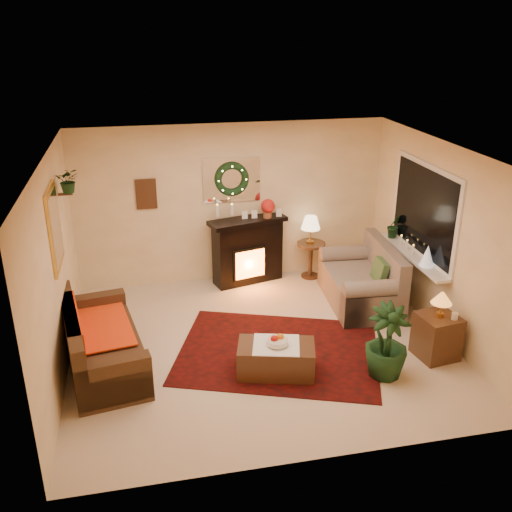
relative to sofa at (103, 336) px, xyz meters
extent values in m
plane|color=beige|center=(2.04, 0.08, -0.43)|extent=(5.00, 5.00, 0.00)
plane|color=white|center=(2.04, 0.08, 2.17)|extent=(5.00, 5.00, 0.00)
plane|color=#EFD88C|center=(2.04, 2.33, 0.87)|extent=(5.00, 5.00, 0.00)
plane|color=#EFD88C|center=(2.04, -2.17, 0.87)|extent=(5.00, 5.00, 0.00)
plane|color=#EFD88C|center=(-0.46, 0.08, 0.87)|extent=(4.50, 4.50, 0.00)
plane|color=#EFD88C|center=(4.54, 0.08, 0.87)|extent=(4.50, 4.50, 0.00)
cube|color=maroon|center=(2.22, -0.15, -0.42)|extent=(3.08, 2.70, 0.01)
cube|color=brown|center=(0.00, 0.00, 0.00)|extent=(1.15, 2.03, 0.83)
cube|color=red|center=(-0.04, 0.18, 0.02)|extent=(0.75, 1.22, 0.02)
cube|color=black|center=(2.26, 2.12, 0.12)|extent=(1.18, 0.63, 1.03)
sphere|color=red|center=(2.59, 2.09, 0.87)|extent=(0.23, 0.23, 0.23)
cylinder|color=beige|center=(1.77, 2.13, 0.83)|extent=(0.06, 0.06, 0.19)
cylinder|color=#ECE9CE|center=(2.01, 2.14, 0.83)|extent=(0.06, 0.06, 0.17)
cube|color=white|center=(2.04, 2.31, 1.27)|extent=(0.92, 0.02, 0.72)
torus|color=#194719|center=(2.04, 2.27, 1.29)|extent=(0.55, 0.11, 0.55)
cube|color=#381E11|center=(0.69, 2.31, 1.12)|extent=(0.32, 0.03, 0.48)
cube|color=gold|center=(-0.44, 0.38, 1.32)|extent=(0.03, 0.84, 1.00)
imported|color=#194719|center=(-0.30, 1.13, 1.54)|extent=(0.33, 0.28, 0.36)
cube|color=#A28463|center=(3.78, 0.98, -0.01)|extent=(1.04, 1.66, 0.93)
cube|color=white|center=(4.53, 0.63, 1.12)|extent=(0.03, 1.86, 1.36)
cube|color=black|center=(4.51, 0.63, 1.12)|extent=(0.02, 1.70, 1.22)
cube|color=white|center=(4.42, 0.63, 0.44)|extent=(0.22, 1.86, 0.04)
cone|color=silver|center=(4.41, 0.21, 0.61)|extent=(0.20, 0.20, 0.30)
imported|color=#1D4D1F|center=(4.44, 1.34, 0.65)|extent=(0.28, 0.23, 0.52)
cylinder|color=#361C11|center=(3.33, 2.06, -0.11)|extent=(0.54, 0.54, 0.62)
cone|color=beige|center=(3.30, 2.04, 0.45)|extent=(0.32, 0.32, 0.49)
cube|color=black|center=(4.19, -0.66, -0.16)|extent=(0.54, 0.54, 0.59)
cone|color=orange|center=(4.18, -0.68, 0.31)|extent=(0.26, 0.26, 0.38)
cube|color=#382615|center=(2.07, -0.61, -0.22)|extent=(1.04, 0.74, 0.39)
cylinder|color=white|center=(2.08, -0.62, 0.02)|extent=(0.26, 0.26, 0.06)
imported|color=#17421E|center=(3.36, -0.93, 0.02)|extent=(1.74, 1.74, 2.81)
camera|label=1|loc=(0.59, -6.42, 3.61)|focal=40.00mm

